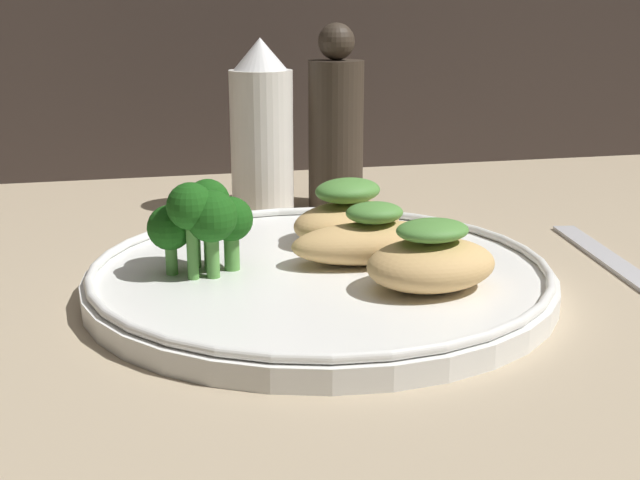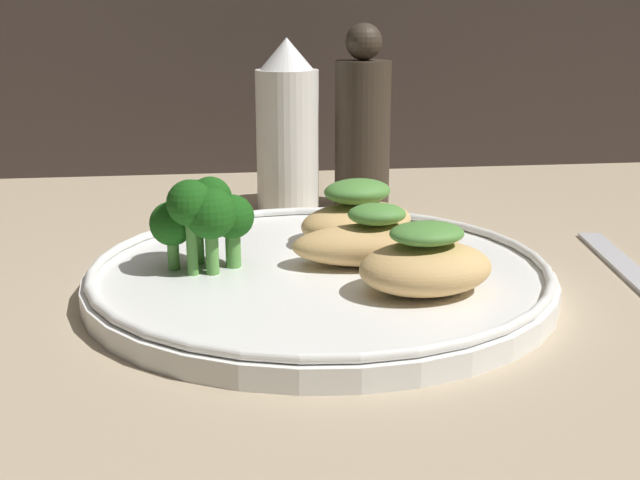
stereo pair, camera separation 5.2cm
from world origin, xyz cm
name	(u,v)px [view 2 (the right image)]	position (x,y,z in cm)	size (l,w,h in cm)	color
ground_plane	(320,296)	(0.00, 0.00, -0.50)	(180.00, 180.00, 1.00)	tan
plate	(320,275)	(0.00, 0.00, 0.99)	(30.58, 30.58, 2.00)	white
grilled_meat_front	(426,264)	(5.70, -5.22, 3.19)	(9.01, 7.28, 4.33)	tan
grilled_meat_middle	(376,241)	(3.86, 0.59, 3.00)	(11.32, 4.75, 4.16)	tan
grilled_meat_back	(357,216)	(3.51, 6.00, 3.35)	(10.04, 8.00, 4.68)	tan
broccoli_bunch	(202,212)	(-7.54, 1.16, 5.23)	(6.80, 5.88, 6.22)	#569942
sauce_bottle	(287,129)	(-0.01, 22.52, 7.41)	(5.67, 5.67, 15.48)	white
pepper_grinder	(363,127)	(6.91, 22.52, 7.49)	(5.07, 5.07, 16.71)	#382D23
fork	(623,263)	(22.25, 1.91, 0.30)	(4.19, 16.17, 0.60)	silver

